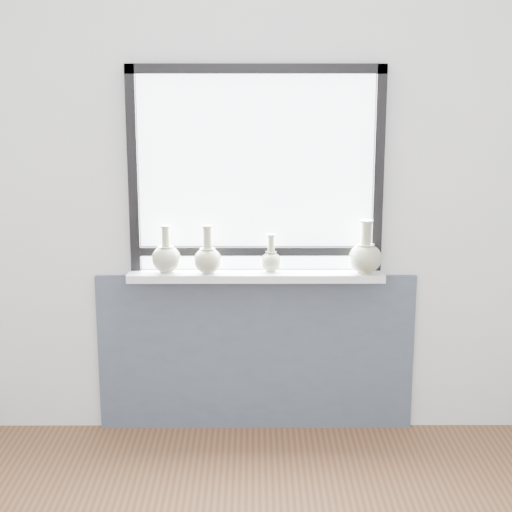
{
  "coord_description": "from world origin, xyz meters",
  "views": [
    {
      "loc": [
        -0.01,
        -2.23,
        1.88
      ],
      "look_at": [
        0.0,
        1.55,
        1.02
      ],
      "focal_mm": 55.0,
      "sensor_mm": 36.0,
      "label": 1
    }
  ],
  "objects_px": {
    "vase_b": "(208,258)",
    "vase_c": "(271,259)",
    "vase_d": "(365,256)",
    "vase_a": "(166,257)",
    "windowsill": "(256,275)"
  },
  "relations": [
    {
      "from": "vase_b",
      "to": "vase_c",
      "type": "bearing_deg",
      "value": 6.74
    },
    {
      "from": "windowsill",
      "to": "vase_b",
      "type": "xyz_separation_m",
      "value": [
        -0.25,
        -0.03,
        0.1
      ]
    },
    {
      "from": "vase_b",
      "to": "vase_c",
      "type": "relative_size",
      "value": 1.27
    },
    {
      "from": "vase_a",
      "to": "vase_b",
      "type": "relative_size",
      "value": 0.98
    },
    {
      "from": "vase_d",
      "to": "vase_a",
      "type": "bearing_deg",
      "value": 178.65
    },
    {
      "from": "vase_b",
      "to": "windowsill",
      "type": "bearing_deg",
      "value": 6.75
    },
    {
      "from": "windowsill",
      "to": "vase_b",
      "type": "relative_size",
      "value": 5.28
    },
    {
      "from": "vase_c",
      "to": "vase_d",
      "type": "height_order",
      "value": "vase_d"
    },
    {
      "from": "vase_c",
      "to": "vase_d",
      "type": "distance_m",
      "value": 0.48
    },
    {
      "from": "vase_b",
      "to": "vase_c",
      "type": "distance_m",
      "value": 0.33
    },
    {
      "from": "vase_a",
      "to": "vase_c",
      "type": "xyz_separation_m",
      "value": [
        0.54,
        0.01,
        -0.02
      ]
    },
    {
      "from": "vase_a",
      "to": "windowsill",
      "type": "bearing_deg",
      "value": 0.63
    },
    {
      "from": "windowsill",
      "to": "vase_a",
      "type": "height_order",
      "value": "vase_a"
    },
    {
      "from": "vase_a",
      "to": "vase_b",
      "type": "bearing_deg",
      "value": -6.41
    },
    {
      "from": "windowsill",
      "to": "vase_a",
      "type": "xyz_separation_m",
      "value": [
        -0.46,
        -0.01,
        0.1
      ]
    }
  ]
}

